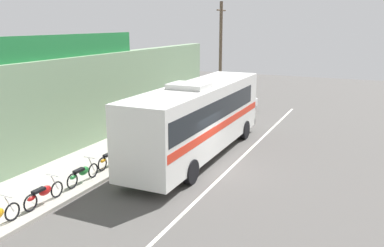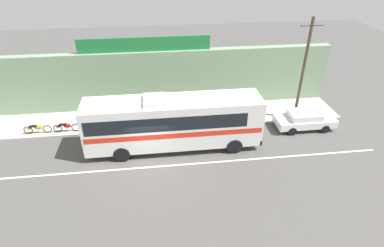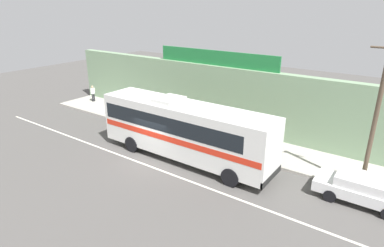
{
  "view_description": "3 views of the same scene",
  "coord_description": "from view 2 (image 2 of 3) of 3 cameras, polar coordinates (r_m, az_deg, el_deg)",
  "views": [
    {
      "loc": [
        -15.88,
        -6.42,
        6.43
      ],
      "look_at": [
        2.13,
        1.82,
        1.49
      ],
      "focal_mm": 37.77,
      "sensor_mm": 36.0,
      "label": 1
    },
    {
      "loc": [
        0.69,
        -16.42,
        12.52
      ],
      "look_at": [
        2.82,
        0.77,
        2.05
      ],
      "focal_mm": 29.35,
      "sensor_mm": 36.0,
      "label": 2
    },
    {
      "loc": [
        12.62,
        -13.29,
        9.17
      ],
      "look_at": [
        1.56,
        2.17,
        2.05
      ],
      "focal_mm": 30.14,
      "sensor_mm": 36.0,
      "label": 3
    }
  ],
  "objects": [
    {
      "name": "parked_car",
      "position": [
        24.74,
        19.79,
        0.7
      ],
      "size": [
        4.34,
        1.85,
        1.37
      ],
      "color": "silver",
      "rests_on": "ground_plane"
    },
    {
      "name": "sidewalk_slab",
      "position": [
        24.96,
        -7.71,
        0.91
      ],
      "size": [
        30.0,
        3.6,
        0.14
      ],
      "primitive_type": "cube",
      "color": "#A8A399",
      "rests_on": "ground_plane"
    },
    {
      "name": "motorcycle_orange",
      "position": [
        24.04,
        -16.96,
        -0.17
      ],
      "size": [
        1.9,
        0.56,
        0.94
      ],
      "color": "black",
      "rests_on": "sidewalk_slab"
    },
    {
      "name": "motorcycle_purple",
      "position": [
        24.51,
        -21.91,
        -0.52
      ],
      "size": [
        1.89,
        0.56,
        0.94
      ],
      "color": "black",
      "rests_on": "sidewalk_slab"
    },
    {
      "name": "storefront_facade",
      "position": [
        25.84,
        -8.11,
        7.77
      ],
      "size": [
        30.0,
        0.7,
        4.8
      ],
      "primitive_type": "cube",
      "color": "gray",
      "rests_on": "ground_plane"
    },
    {
      "name": "motorcycle_black",
      "position": [
        25.17,
        -26.36,
        -0.77
      ],
      "size": [
        1.94,
        0.56,
        0.94
      ],
      "color": "black",
      "rests_on": "sidewalk_slab"
    },
    {
      "name": "motorcycle_blue",
      "position": [
        23.84,
        -11.94,
        0.31
      ],
      "size": [
        1.97,
        0.56,
        0.94
      ],
      "color": "black",
      "rests_on": "sidewalk_slab"
    },
    {
      "name": "intercity_bus",
      "position": [
        20.54,
        -3.6,
        0.49
      ],
      "size": [
        11.48,
        2.61,
        3.78
      ],
      "color": "silver",
      "rests_on": "ground_plane"
    },
    {
      "name": "road_center_stripe",
      "position": [
        20.03,
        -7.56,
        -7.86
      ],
      "size": [
        30.0,
        0.14,
        0.01
      ],
      "primitive_type": "cube",
      "color": "silver",
      "rests_on": "ground_plane"
    },
    {
      "name": "utility_pole",
      "position": [
        24.32,
        19.59,
        9.19
      ],
      "size": [
        1.6,
        0.22,
        7.75
      ],
      "color": "brown",
      "rests_on": "sidewalk_slab"
    },
    {
      "name": "storefront_billboard",
      "position": [
        24.84,
        -8.65,
        14.02
      ],
      "size": [
        10.09,
        0.12,
        1.1
      ],
      "primitive_type": "cube",
      "color": "#1E7538",
      "rests_on": "storefront_facade"
    },
    {
      "name": "ground_plane",
      "position": [
        20.66,
        -7.58,
        -6.48
      ],
      "size": [
        70.0,
        70.0,
        0.0
      ],
      "primitive_type": "plane",
      "color": "#4F4C49"
    }
  ]
}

